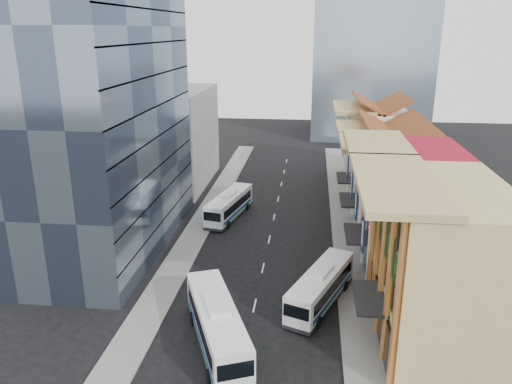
# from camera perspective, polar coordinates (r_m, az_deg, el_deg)

# --- Properties ---
(ground) EXTENTS (200.00, 200.00, 0.00)m
(ground) POSITION_cam_1_polar(r_m,az_deg,el_deg) (36.64, -1.69, -19.24)
(ground) COLOR black
(ground) RESTS_ON ground
(sidewalk_right) EXTENTS (3.00, 90.00, 0.15)m
(sidewalk_right) POSITION_cam_1_polar(r_m,az_deg,el_deg) (55.59, 10.33, -5.68)
(sidewalk_right) COLOR slate
(sidewalk_right) RESTS_ON ground
(sidewalk_left) EXTENTS (3.00, 90.00, 0.15)m
(sidewalk_left) POSITION_cam_1_polar(r_m,az_deg,el_deg) (56.89, -7.07, -4.95)
(sidewalk_left) COLOR slate
(sidewalk_left) RESTS_ON ground
(shophouse_tan) EXTENTS (8.00, 14.00, 12.00)m
(shophouse_tan) POSITION_cam_1_polar(r_m,az_deg,el_deg) (38.73, 20.53, -7.89)
(shophouse_tan) COLOR #CBBB75
(shophouse_tan) RESTS_ON ground
(shophouse_red) EXTENTS (8.00, 10.00, 12.00)m
(shophouse_red) POSITION_cam_1_polar(r_m,az_deg,el_deg) (49.56, 17.40, -1.86)
(shophouse_red) COLOR #A41224
(shophouse_red) RESTS_ON ground
(shophouse_cream_near) EXTENTS (8.00, 9.00, 10.00)m
(shophouse_cream_near) POSITION_cam_1_polar(r_m,az_deg,el_deg) (58.74, 15.69, 0.37)
(shophouse_cream_near) COLOR white
(shophouse_cream_near) RESTS_ON ground
(shophouse_cream_mid) EXTENTS (8.00, 9.00, 10.00)m
(shophouse_cream_mid) POSITION_cam_1_polar(r_m,az_deg,el_deg) (67.28, 14.57, 2.69)
(shophouse_cream_mid) COLOR white
(shophouse_cream_mid) RESTS_ON ground
(shophouse_cream_far) EXTENTS (8.00, 12.00, 11.00)m
(shophouse_cream_far) POSITION_cam_1_polar(r_m,az_deg,el_deg) (77.27, 13.60, 5.10)
(shophouse_cream_far) COLOR white
(shophouse_cream_far) RESTS_ON ground
(office_tower) EXTENTS (12.00, 26.00, 30.00)m
(office_tower) POSITION_cam_1_polar(r_m,az_deg,el_deg) (52.84, -17.60, 9.42)
(office_tower) COLOR #384459
(office_tower) RESTS_ON ground
(office_block_far) EXTENTS (10.00, 18.00, 14.00)m
(office_block_far) POSITION_cam_1_polar(r_m,az_deg,el_deg) (75.22, -9.36, 6.20)
(office_block_far) COLOR gray
(office_block_far) RESTS_ON ground
(bus_left_near) EXTENTS (6.91, 11.78, 3.73)m
(bus_left_near) POSITION_cam_1_polar(r_m,az_deg,el_deg) (37.44, -4.47, -14.89)
(bus_left_near) COLOR silver
(bus_left_near) RESTS_ON ground
(bus_left_far) EXTENTS (4.63, 10.68, 3.33)m
(bus_left_far) POSITION_cam_1_polar(r_m,az_deg,el_deg) (61.36, -3.08, -1.49)
(bus_left_far) COLOR silver
(bus_left_far) RESTS_ON ground
(bus_right) EXTENTS (6.06, 10.46, 3.30)m
(bus_right) POSITION_cam_1_polar(r_m,az_deg,el_deg) (42.97, 7.42, -10.66)
(bus_right) COLOR white
(bus_right) RESTS_ON ground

